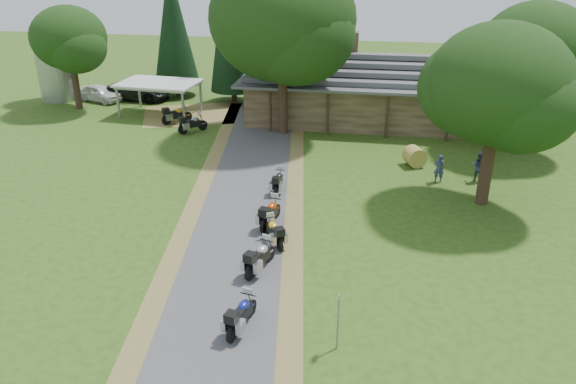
% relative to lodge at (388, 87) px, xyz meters
% --- Properties ---
extents(ground, '(120.00, 120.00, 0.00)m').
position_rel_lodge_xyz_m(ground, '(-6.00, -24.00, -2.45)').
color(ground, '#2E4F16').
rests_on(ground, ground).
extents(driveway, '(51.95, 51.95, 0.00)m').
position_rel_lodge_xyz_m(driveway, '(-6.50, -20.00, -2.45)').
color(driveway, '#464749').
rests_on(driveway, ground).
extents(lodge, '(21.40, 9.40, 4.90)m').
position_rel_lodge_xyz_m(lodge, '(0.00, 0.00, 0.00)').
color(lodge, '#503B29').
rests_on(lodge, ground).
extents(silo, '(3.33, 3.33, 6.35)m').
position_rel_lodge_xyz_m(silo, '(-27.21, 1.34, 0.73)').
color(silo, gray).
rests_on(silo, ground).
extents(carport, '(6.16, 4.37, 2.54)m').
position_rel_lodge_xyz_m(carport, '(-17.13, -1.70, -1.18)').
color(carport, silver).
rests_on(carport, ground).
extents(car_white_sedan, '(3.92, 5.68, 1.75)m').
position_rel_lodge_xyz_m(car_white_sedan, '(-23.66, 1.28, -1.58)').
color(car_white_sedan, white).
rests_on(car_white_sedan, ground).
extents(car_dark_suv, '(3.10, 6.28, 2.33)m').
position_rel_lodge_xyz_m(car_dark_suv, '(-20.72, 2.32, -1.29)').
color(car_dark_suv, black).
rests_on(car_dark_suv, ground).
extents(motorcycle_row_a, '(1.00, 1.97, 1.29)m').
position_rel_lodge_xyz_m(motorcycle_row_a, '(-4.76, -26.14, -1.80)').
color(motorcycle_row_a, navy).
rests_on(motorcycle_row_a, ground).
extents(motorcycle_row_b, '(1.22, 2.09, 1.36)m').
position_rel_lodge_xyz_m(motorcycle_row_b, '(-4.92, -22.36, -1.77)').
color(motorcycle_row_b, '#AFB4B8').
rests_on(motorcycle_row_b, ground).
extents(motorcycle_row_c, '(1.44, 1.90, 1.26)m').
position_rel_lodge_xyz_m(motorcycle_row_c, '(-4.77, -20.07, -1.82)').
color(motorcycle_row_c, yellow).
rests_on(motorcycle_row_c, ground).
extents(motorcycle_row_d, '(1.00, 2.09, 1.38)m').
position_rel_lodge_xyz_m(motorcycle_row_d, '(-5.28, -18.35, -1.76)').
color(motorcycle_row_d, '#CF3E0A').
rests_on(motorcycle_row_d, ground).
extents(motorcycle_row_e, '(0.59, 1.79, 1.22)m').
position_rel_lodge_xyz_m(motorcycle_row_e, '(-5.62, -14.40, -1.84)').
color(motorcycle_row_e, black).
rests_on(motorcycle_row_e, ground).
extents(motorcycle_carport_a, '(1.99, 1.90, 1.42)m').
position_rel_lodge_xyz_m(motorcycle_carport_a, '(-15.17, -3.59, -1.74)').
color(motorcycle_carport_a, '#C59214').
rests_on(motorcycle_carport_a, ground).
extents(motorcycle_carport_b, '(1.84, 1.94, 1.38)m').
position_rel_lodge_xyz_m(motorcycle_carport_b, '(-13.36, -5.43, -1.76)').
color(motorcycle_carport_b, gray).
rests_on(motorcycle_carport_b, ground).
extents(person_a, '(0.55, 0.41, 1.88)m').
position_rel_lodge_xyz_m(person_a, '(2.93, -11.72, -1.51)').
color(person_a, navy).
rests_on(person_a, ground).
extents(person_b, '(0.70, 0.64, 2.02)m').
position_rel_lodge_xyz_m(person_b, '(5.13, -11.22, -1.44)').
color(person_b, navy).
rests_on(person_b, ground).
extents(hay_bale, '(1.48, 1.43, 1.17)m').
position_rel_lodge_xyz_m(hay_bale, '(1.71, -9.43, -1.87)').
color(hay_bale, olive).
rests_on(hay_bale, ground).
extents(sign_post, '(0.38, 0.06, 2.09)m').
position_rel_lodge_xyz_m(sign_post, '(-1.42, -26.67, -1.41)').
color(sign_post, gray).
rests_on(sign_post, ground).
extents(oak_lodge_left, '(9.53, 9.53, 12.46)m').
position_rel_lodge_xyz_m(oak_lodge_left, '(-7.08, -4.65, 3.78)').
color(oak_lodge_left, black).
rests_on(oak_lodge_left, ground).
extents(oak_lodge_right, '(6.72, 6.72, 10.20)m').
position_rel_lodge_xyz_m(oak_lodge_right, '(8.53, -5.21, 2.65)').
color(oak_lodge_right, black).
rests_on(oak_lodge_right, ground).
extents(oak_driveway, '(6.82, 6.82, 9.95)m').
position_rel_lodge_xyz_m(oak_driveway, '(4.93, -14.18, 2.52)').
color(oak_driveway, black).
rests_on(oak_driveway, ground).
extents(oak_silo, '(5.70, 5.70, 8.92)m').
position_rel_lodge_xyz_m(oak_silo, '(-24.28, -1.09, 2.01)').
color(oak_silo, black).
rests_on(oak_silo, ground).
extents(cedar_near, '(3.82, 3.82, 13.21)m').
position_rel_lodge_xyz_m(cedar_near, '(-12.54, 3.01, 4.16)').
color(cedar_near, black).
rests_on(cedar_near, ground).
extents(cedar_far, '(3.84, 3.84, 10.86)m').
position_rel_lodge_xyz_m(cedar_far, '(-17.84, 4.20, 2.98)').
color(cedar_far, black).
rests_on(cedar_far, ground).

